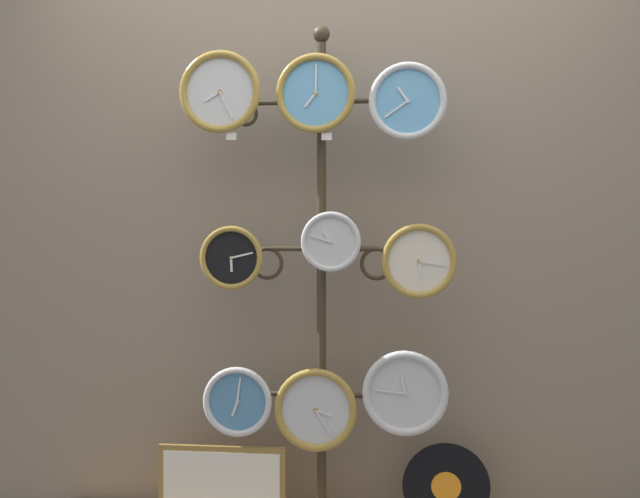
# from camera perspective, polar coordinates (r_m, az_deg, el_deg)

# --- Properties ---
(shop_wall) EXTENTS (4.40, 0.04, 2.80)m
(shop_wall) POSITION_cam_1_polar(r_m,az_deg,el_deg) (3.16, 0.43, 4.49)
(shop_wall) COLOR gray
(shop_wall) RESTS_ON ground_plane
(display_stand) EXTENTS (0.76, 0.43, 2.05)m
(display_stand) POSITION_cam_1_polar(r_m,az_deg,el_deg) (3.05, 0.11, -9.78)
(display_stand) COLOR #382D1E
(display_stand) RESTS_ON ground_plane
(clock_top_left) EXTENTS (0.32, 0.04, 0.32)m
(clock_top_left) POSITION_cam_1_polar(r_m,az_deg,el_deg) (3.00, -7.62, 11.78)
(clock_top_left) COLOR silver
(clock_top_center) EXTENTS (0.31, 0.04, 0.31)m
(clock_top_center) POSITION_cam_1_polar(r_m,az_deg,el_deg) (2.95, -0.33, 11.77)
(clock_top_center) COLOR #60A8DB
(clock_top_right) EXTENTS (0.30, 0.04, 0.30)m
(clock_top_right) POSITION_cam_1_polar(r_m,az_deg,el_deg) (2.91, 6.70, 11.12)
(clock_top_right) COLOR #60A8DB
(clock_middle_left) EXTENTS (0.25, 0.04, 0.25)m
(clock_middle_left) POSITION_cam_1_polar(r_m,az_deg,el_deg) (2.96, -6.76, -0.67)
(clock_middle_left) COLOR black
(clock_middle_center) EXTENTS (0.24, 0.04, 0.24)m
(clock_middle_center) POSITION_cam_1_polar(r_m,az_deg,el_deg) (2.90, 0.84, 0.56)
(clock_middle_center) COLOR silver
(clock_middle_right) EXTENTS (0.29, 0.04, 0.29)m
(clock_middle_right) POSITION_cam_1_polar(r_m,az_deg,el_deg) (2.88, 7.56, -0.93)
(clock_middle_right) COLOR silver
(clock_bottom_left) EXTENTS (0.28, 0.04, 0.28)m
(clock_bottom_left) POSITION_cam_1_polar(r_m,az_deg,el_deg) (3.02, -6.30, -11.48)
(clock_bottom_left) COLOR #4C84B2
(clock_bottom_center) EXTENTS (0.33, 0.04, 0.33)m
(clock_bottom_center) POSITION_cam_1_polar(r_m,az_deg,el_deg) (2.98, -0.32, -12.15)
(clock_bottom_center) COLOR silver
(clock_bottom_right) EXTENTS (0.33, 0.04, 0.33)m
(clock_bottom_right) POSITION_cam_1_polar(r_m,az_deg,el_deg) (2.92, 6.52, -10.85)
(clock_bottom_right) COLOR silver
(vinyl_record) EXTENTS (0.34, 0.01, 0.34)m
(vinyl_record) POSITION_cam_1_polar(r_m,az_deg,el_deg) (3.10, 9.59, -17.41)
(vinyl_record) COLOR black
(vinyl_record) RESTS_ON low_shelf
(picture_frame) EXTENTS (0.51, 0.02, 0.31)m
(picture_frame) POSITION_cam_1_polar(r_m,az_deg,el_deg) (3.13, -7.50, -17.44)
(picture_frame) COLOR olive
(picture_frame) RESTS_ON low_shelf
(price_tag_upper) EXTENTS (0.04, 0.00, 0.03)m
(price_tag_upper) POSITION_cam_1_polar(r_m,az_deg,el_deg) (2.96, -6.78, 8.53)
(price_tag_upper) COLOR white
(price_tag_mid) EXTENTS (0.04, 0.00, 0.03)m
(price_tag_mid) POSITION_cam_1_polar(r_m,az_deg,el_deg) (2.92, 0.50, 8.57)
(price_tag_mid) COLOR white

